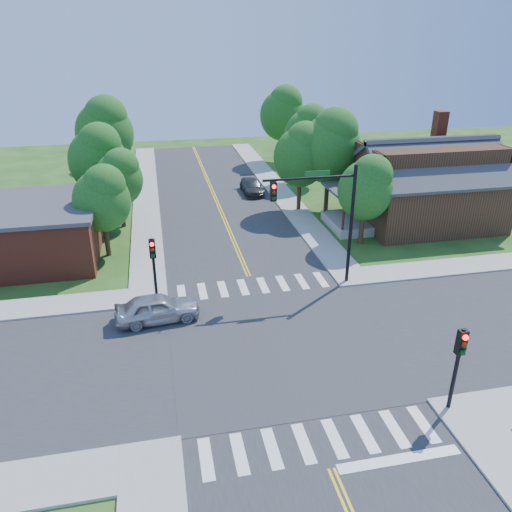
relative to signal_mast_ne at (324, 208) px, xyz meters
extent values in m
plane|color=#214B17|center=(-3.91, -5.59, -4.85)|extent=(100.00, 100.00, 0.00)
cube|color=#2D2D30|center=(-3.91, -5.59, -4.83)|extent=(10.00, 90.00, 0.04)
cube|color=#2D2D30|center=(-3.91, -5.59, -4.83)|extent=(90.00, 10.00, 0.04)
cube|color=#2D2D30|center=(-3.91, -5.59, -4.85)|extent=(10.20, 10.20, 0.06)
cube|color=#9E9B93|center=(2.19, 19.41, -4.78)|extent=(2.20, 40.00, 0.14)
cube|color=#9E9B93|center=(-10.01, 19.41, -4.78)|extent=(2.20, 40.00, 0.14)
cube|color=white|center=(-8.11, 0.61, -4.80)|extent=(0.45, 2.00, 0.01)
cube|color=white|center=(-6.91, 0.61, -4.80)|extent=(0.45, 2.00, 0.01)
cube|color=white|center=(-5.71, 0.61, -4.80)|extent=(0.45, 2.00, 0.01)
cube|color=white|center=(-4.51, 0.61, -4.80)|extent=(0.45, 2.00, 0.01)
cube|color=white|center=(-3.31, 0.61, -4.80)|extent=(0.45, 2.00, 0.01)
cube|color=white|center=(-2.11, 0.61, -4.80)|extent=(0.45, 2.00, 0.01)
cube|color=white|center=(-0.91, 0.61, -4.80)|extent=(0.45, 2.00, 0.01)
cube|color=white|center=(0.29, 0.61, -4.80)|extent=(0.45, 2.00, 0.01)
cube|color=white|center=(-8.11, -11.79, -4.80)|extent=(0.45, 2.00, 0.01)
cube|color=white|center=(-6.91, -11.79, -4.80)|extent=(0.45, 2.00, 0.01)
cube|color=white|center=(-5.71, -11.79, -4.80)|extent=(0.45, 2.00, 0.01)
cube|color=white|center=(-4.51, -11.79, -4.80)|extent=(0.45, 2.00, 0.01)
cube|color=white|center=(-3.31, -11.79, -4.80)|extent=(0.45, 2.00, 0.01)
cube|color=white|center=(-2.11, -11.79, -4.80)|extent=(0.45, 2.00, 0.01)
cube|color=white|center=(-0.91, -11.79, -4.80)|extent=(0.45, 2.00, 0.01)
cube|color=white|center=(0.29, -11.79, -4.80)|extent=(0.45, 2.00, 0.01)
cube|color=yellow|center=(-4.01, 20.66, -4.80)|extent=(0.10, 37.50, 0.01)
cube|color=yellow|center=(-3.81, 20.66, -4.80)|extent=(0.10, 37.50, 0.01)
cube|color=white|center=(-1.41, -13.19, -4.85)|extent=(4.60, 0.45, 0.09)
cylinder|color=black|center=(1.69, 0.01, -1.25)|extent=(0.20, 0.20, 7.20)
cylinder|color=black|center=(-0.91, 0.01, 1.75)|extent=(5.20, 0.14, 0.14)
cube|color=#19591E|center=(-0.51, -0.04, 2.00)|extent=(1.40, 0.04, 0.30)
cube|color=black|center=(-2.91, 0.01, 1.12)|extent=(0.34, 0.28, 1.05)
sphere|color=#FF0C0C|center=(-2.91, -0.16, 1.44)|extent=(0.22, 0.22, 0.22)
sphere|color=#3F2605|center=(-2.91, -0.16, 1.12)|extent=(0.22, 0.22, 0.22)
sphere|color=#05330F|center=(-2.91, -0.16, 0.80)|extent=(0.22, 0.22, 0.22)
cylinder|color=black|center=(1.69, -11.19, -2.95)|extent=(0.16, 0.16, 3.80)
cube|color=black|center=(1.69, -11.19, -1.63)|extent=(0.34, 0.28, 1.05)
sphere|color=#FF0C0C|center=(1.69, -11.36, -1.31)|extent=(0.22, 0.22, 0.22)
sphere|color=#3F2605|center=(1.69, -11.36, -1.63)|extent=(0.22, 0.22, 0.22)
sphere|color=#05330F|center=(1.69, -11.36, -1.95)|extent=(0.22, 0.22, 0.22)
cylinder|color=black|center=(-9.51, 0.01, -2.95)|extent=(0.16, 0.16, 3.80)
cube|color=black|center=(-9.51, 0.01, -1.63)|extent=(0.34, 0.28, 1.05)
sphere|color=#FF0C0C|center=(-9.51, -0.16, -1.31)|extent=(0.22, 0.22, 0.22)
sphere|color=#3F2605|center=(-9.51, -0.16, -1.63)|extent=(0.22, 0.22, 0.22)
sphere|color=#05330F|center=(-9.51, -0.16, -1.95)|extent=(0.22, 0.22, 0.22)
cube|color=#311E11|center=(11.29, 8.61, -2.85)|extent=(10.00, 8.00, 4.00)
cube|color=#9E9B93|center=(4.99, 8.61, -4.50)|extent=(2.60, 4.50, 0.70)
cylinder|color=#311E11|center=(3.89, 6.61, -3.25)|extent=(0.18, 0.18, 2.50)
cylinder|color=#311E11|center=(3.89, 10.61, -3.25)|extent=(0.18, 0.18, 2.50)
cube|color=#38383D|center=(4.99, 8.61, -1.90)|extent=(2.80, 4.80, 0.18)
cube|color=brown|center=(13.79, 12.11, -1.30)|extent=(0.90, 0.90, 7.11)
cube|color=brown|center=(-18.11, 7.61, -3.10)|extent=(10.00, 8.00, 3.50)
cube|color=#38383D|center=(-18.11, 7.61, -1.25)|extent=(10.40, 8.40, 0.25)
cylinder|color=#382314|center=(4.86, 5.51, -3.66)|extent=(0.34, 0.34, 2.38)
ellipsoid|color=#1D5218|center=(4.86, 5.51, -0.96)|extent=(3.76, 3.58, 4.14)
sphere|color=#1D5218|center=(5.16, 5.31, 0.17)|extent=(2.76, 2.76, 2.76)
cylinder|color=#382314|center=(4.74, 12.67, -3.27)|extent=(0.34, 0.34, 3.15)
ellipsoid|color=#1D5218|center=(4.74, 12.67, 0.29)|extent=(4.98, 4.73, 5.47)
sphere|color=#1D5218|center=(5.04, 12.47, 1.78)|extent=(3.65, 3.65, 3.65)
cylinder|color=#382314|center=(5.44, 20.66, -3.43)|extent=(0.34, 0.34, 2.85)
ellipsoid|color=#1D5218|center=(5.44, 20.66, -0.21)|extent=(4.49, 4.27, 4.94)
sphere|color=#1D5218|center=(5.74, 20.46, 1.14)|extent=(3.29, 3.29, 3.29)
cylinder|color=#382314|center=(5.29, 29.81, -3.28)|extent=(0.34, 0.34, 3.15)
ellipsoid|color=#1D5218|center=(5.29, 29.81, 0.29)|extent=(4.97, 4.72, 5.47)
sphere|color=#1D5218|center=(5.59, 29.61, 1.78)|extent=(3.65, 3.65, 3.65)
cylinder|color=#382314|center=(-12.54, 7.06, -3.69)|extent=(0.34, 0.34, 2.33)
ellipsoid|color=#1D5218|center=(-12.54, 7.06, -1.05)|extent=(3.68, 3.49, 4.04)
sphere|color=#1D5218|center=(-12.24, 6.86, 0.05)|extent=(2.70, 2.70, 2.70)
cylinder|color=#382314|center=(-13.28, 14.79, -3.44)|extent=(0.34, 0.34, 2.82)
ellipsoid|color=#1D5218|center=(-13.28, 14.79, -0.25)|extent=(4.45, 4.23, 4.90)
sphere|color=#1D5218|center=(-12.98, 14.59, 1.09)|extent=(3.27, 3.27, 3.27)
cylinder|color=#382314|center=(-13.16, 22.14, -3.23)|extent=(0.34, 0.34, 3.25)
ellipsoid|color=#1D5218|center=(-13.16, 22.14, 0.45)|extent=(5.12, 4.87, 5.64)
sphere|color=#1D5218|center=(-12.86, 21.94, 1.98)|extent=(3.76, 3.76, 3.76)
cylinder|color=#382314|center=(-13.04, 31.34, -3.64)|extent=(0.34, 0.34, 2.43)
ellipsoid|color=#1D5218|center=(-13.04, 31.34, -0.89)|extent=(3.83, 3.64, 4.21)
sphere|color=#1D5218|center=(-12.74, 31.14, 0.26)|extent=(2.81, 2.81, 2.81)
cylinder|color=#382314|center=(2.49, 13.13, -3.47)|extent=(0.34, 0.34, 2.75)
ellipsoid|color=#1D5218|center=(2.49, 13.13, -0.36)|extent=(4.34, 4.13, 4.78)
sphere|color=#1D5218|center=(2.79, 12.93, 0.94)|extent=(3.19, 3.19, 3.19)
cylinder|color=#382314|center=(-11.72, 12.32, -3.71)|extent=(0.34, 0.34, 2.27)
ellipsoid|color=#1D5218|center=(-11.72, 12.32, -1.14)|extent=(3.59, 3.41, 3.94)
sphere|color=#1D5218|center=(-11.42, 12.12, -0.07)|extent=(2.63, 2.63, 2.63)
imported|color=#B9BBC1|center=(-9.51, -2.09, -4.11)|extent=(2.58, 4.66, 1.47)
imported|color=#303436|center=(-0.41, 18.59, -4.23)|extent=(1.78, 4.27, 1.24)
camera|label=1|loc=(-9.03, -24.93, 9.09)|focal=35.00mm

